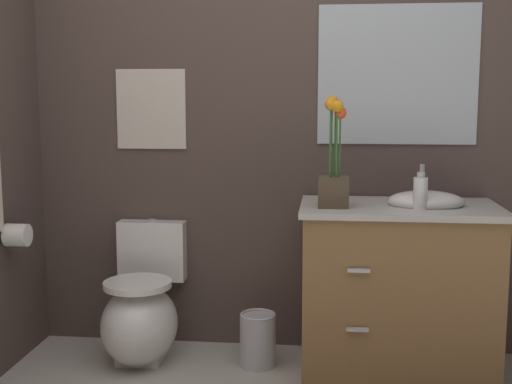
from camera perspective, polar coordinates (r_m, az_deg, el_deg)
The scene contains 9 objects.
wall_back at distance 3.53m, azimuth 6.07°, elevation 6.57°, with size 4.20×0.05×2.50m, color #4C3D38.
toilet at distance 3.54m, azimuth -9.65°, elevation -10.10°, with size 0.38×0.59×0.69m.
vanity_cabinet at distance 3.35m, azimuth 11.95°, elevation -7.92°, with size 0.94×0.56×1.01m.
flower_vase at distance 3.14m, azimuth 6.63°, elevation 1.82°, with size 0.14×0.14×0.51m.
soap_bottle at distance 3.15m, azimuth 13.77°, elevation -0.04°, with size 0.07×0.07×0.17m.
trash_bin at distance 3.44m, azimuth 0.16°, elevation -12.39°, with size 0.18×0.18×0.27m.
wall_poster at distance 3.62m, azimuth -8.88°, elevation 6.96°, with size 0.37×0.01×0.42m, color beige.
wall_mirror at distance 3.52m, azimuth 11.91°, elevation 9.70°, with size 0.80×0.01×0.70m, color #B2BCC6.
toilet_paper_roll at distance 3.44m, azimuth -19.60°, elevation -3.45°, with size 0.11×0.11×0.11m, color white.
Camera 1 is at (0.21, -1.94, 1.34)m, focal length 47.17 mm.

